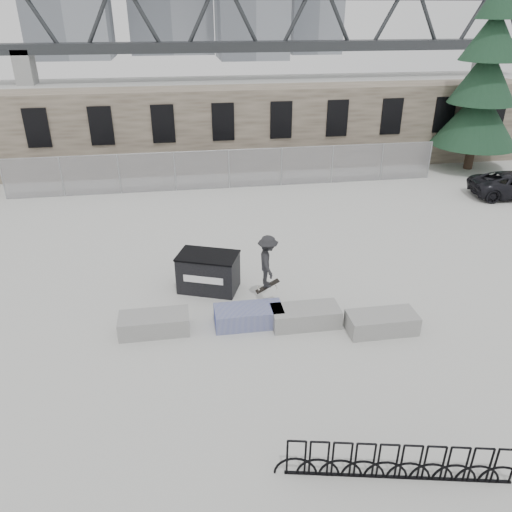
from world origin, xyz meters
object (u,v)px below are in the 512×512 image
at_px(planter_far_left, 154,323).
at_px(planter_offset, 382,322).
at_px(spruce_tree, 484,82).
at_px(skateboarder, 268,262).
at_px(planter_center_left, 249,315).
at_px(bike_rack, 399,462).
at_px(dumpster, 208,272).
at_px(planter_center_right, 305,315).

bearing_deg(planter_far_left, planter_offset, -8.62).
height_order(spruce_tree, skateboarder, spruce_tree).
bearing_deg(planter_center_left, skateboarder, 50.68).
relative_size(bike_rack, skateboarder, 2.59).
distance_m(dumpster, bike_rack, 8.70).
height_order(planter_far_left, dumpster, dumpster).
height_order(planter_center_right, dumpster, dumpster).
bearing_deg(planter_center_right, planter_center_left, 170.90).
distance_m(planter_center_right, dumpster, 3.69).
xyz_separation_m(planter_center_right, bike_rack, (0.49, -5.57, 0.14)).
relative_size(planter_center_left, dumpster, 0.90).
xyz_separation_m(bike_rack, skateboarder, (-1.43, 6.72, 1.15)).
bearing_deg(bike_rack, planter_center_left, 110.23).
xyz_separation_m(spruce_tree, skateboarder, (-14.23, -12.95, -3.25)).
bearing_deg(planter_center_left, dumpster, 114.10).
relative_size(planter_far_left, planter_center_left, 1.00).
xyz_separation_m(planter_far_left, planter_center_left, (2.75, -0.05, 0.00)).
bearing_deg(skateboarder, planter_center_left, 143.46).
xyz_separation_m(planter_center_left, dumpster, (-1.01, 2.26, 0.34)).
bearing_deg(spruce_tree, skateboarder, -137.71).
height_order(planter_far_left, planter_offset, same).
xyz_separation_m(planter_far_left, spruce_tree, (17.70, 13.78, 4.54)).
bearing_deg(spruce_tree, planter_far_left, -142.11).
relative_size(bike_rack, spruce_tree, 0.42).
height_order(planter_far_left, skateboarder, skateboarder).
distance_m(planter_offset, skateboarder, 3.77).
xyz_separation_m(planter_center_left, planter_center_right, (1.66, -0.27, 0.00)).
relative_size(planter_far_left, spruce_tree, 0.17).
bearing_deg(dumpster, planter_offset, -12.82).
bearing_deg(dumpster, planter_center_left, -44.90).
bearing_deg(skateboarder, dumpster, 54.16).
bearing_deg(planter_far_left, planter_center_right, -4.06).
bearing_deg(skateboarder, planter_far_left, 106.24).
relative_size(planter_offset, dumpster, 0.90).
distance_m(planter_far_left, bike_rack, 7.66).
xyz_separation_m(bike_rack, spruce_tree, (12.80, 19.67, 4.40)).
height_order(planter_far_left, planter_center_right, same).
height_order(planter_center_left, bike_rack, bike_rack).
relative_size(spruce_tree, skateboarder, 6.15).
bearing_deg(bike_rack, dumpster, 111.33).
distance_m(planter_center_left, skateboarder, 1.72).
relative_size(planter_center_right, dumpster, 0.90).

